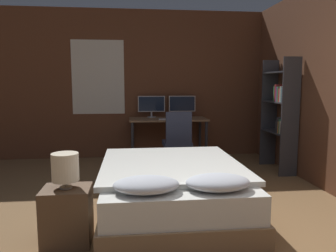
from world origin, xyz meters
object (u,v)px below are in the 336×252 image
Objects in this scene: office_chair at (177,147)px; computer_mouse at (185,118)px; desk at (168,124)px; nightstand at (67,216)px; monitor_right at (182,105)px; keyboard at (170,119)px; bedside_lamp at (65,167)px; bookshelf at (282,109)px; bed at (172,189)px; monitor_left at (151,105)px.

computer_mouse is at bearing 67.35° from office_chair.
nightstand is at bearing -112.03° from desk.
keyboard is at bearing -124.00° from monitor_right.
bedside_lamp is 0.17× the size of bookshelf.
office_chair reaches higher than nightstand.
bed is 3.91× the size of nightstand.
desk is 0.48m from monitor_right.
monitor_left is at bearing 73.85° from bedside_lamp.
bookshelf is (1.64, -0.96, 0.32)m from desk.
office_chair is (0.07, -0.71, -0.29)m from desk.
bedside_lamp is at bearing -118.11° from computer_mouse.
monitor_right reaches higher than office_chair.
bed is 2.35m from computer_mouse.
monitor_left is 1.00× the size of monitor_right.
keyboard is (1.21, 2.78, 0.52)m from nightstand.
bookshelf reaches higher than monitor_left.
keyboard is 0.28m from computer_mouse.
nightstand is 1.63× the size of bedside_lamp.
bedside_lamp is 3.04m from keyboard.
monitor_left is at bearing 148.67° from bookshelf.
bookshelf is at bearing -31.33° from monitor_left.
computer_mouse is (-0.01, -0.42, -0.21)m from monitor_right.
monitor_left is (-0.05, 2.66, 0.71)m from bed.
bedside_lamp is 0.22× the size of desk.
monitor_right is 0.55m from keyboard.
nightstand is 3.20m from computer_mouse.
desk is 0.36m from computer_mouse.
computer_mouse reaches higher than nightstand.
office_chair is (1.28, 2.28, -0.30)m from bedside_lamp.
monitor_left and monitor_right have the same top height.
monitor_left reaches higher than keyboard.
nightstand is (-0.97, -0.55, -0.02)m from bed.
computer_mouse is at bearing 77.11° from bed.
bedside_lamp is 4.30× the size of computer_mouse.
office_chair reaches higher than computer_mouse.
monitor_left is (0.93, 3.20, 0.31)m from bedside_lamp.
nightstand is 1.00× the size of monitor_left.
office_chair is at bearing -69.26° from monitor_left.
monitor_right is (0.57, 0.00, 0.00)m from monitor_left.
desk is (1.21, 2.99, -0.01)m from bedside_lamp.
bookshelf reaches higher than desk.
monitor_left is at bearing 180.00° from monitor_right.
bedside_lamp is at bearing -112.03° from desk.
office_chair is (1.28, 2.28, 0.12)m from nightstand.
nightstand is at bearing 0.00° from bedside_lamp.
bed is 2.49m from desk.
bed is 5.15× the size of keyboard.
monitor_right reaches higher than bedside_lamp.
desk is at bearing -36.77° from monitor_left.
desk is at bearing 142.98° from computer_mouse.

